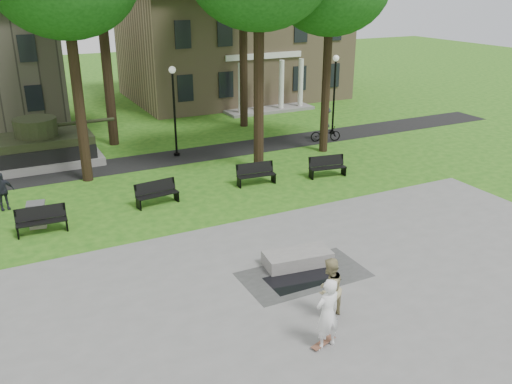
{
  "coord_description": "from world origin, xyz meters",
  "views": [
    {
      "loc": [
        -8.18,
        -14.47,
        8.71
      ],
      "look_at": [
        0.26,
        2.34,
        1.4
      ],
      "focal_mm": 38.0,
      "sensor_mm": 36.0,
      "label": 1
    }
  ],
  "objects_px": {
    "concrete_block": "(298,258)",
    "cyclist": "(326,128)",
    "skateboarder": "(327,314)",
    "park_bench_0": "(41,219)",
    "trash_bin": "(37,215)",
    "friend_watching": "(329,289)"
  },
  "relations": [
    {
      "from": "skateboarder",
      "to": "park_bench_0",
      "type": "xyz_separation_m",
      "value": [
        -5.65,
        10.42,
        -0.47
      ]
    },
    {
      "from": "skateboarder",
      "to": "cyclist",
      "type": "distance_m",
      "value": 19.29
    },
    {
      "from": "skateboarder",
      "to": "trash_bin",
      "type": "distance_m",
      "value": 12.48
    },
    {
      "from": "skateboarder",
      "to": "concrete_block",
      "type": "bearing_deg",
      "value": -116.5
    },
    {
      "from": "cyclist",
      "to": "trash_bin",
      "type": "bearing_deg",
      "value": 123.74
    },
    {
      "from": "concrete_block",
      "to": "trash_bin",
      "type": "bearing_deg",
      "value": 135.94
    },
    {
      "from": "skateboarder",
      "to": "park_bench_0",
      "type": "bearing_deg",
      "value": -66.92
    },
    {
      "from": "friend_watching",
      "to": "cyclist",
      "type": "xyz_separation_m",
      "value": [
        9.87,
        15.06,
        -0.1
      ]
    },
    {
      "from": "skateboarder",
      "to": "park_bench_0",
      "type": "relative_size",
      "value": 1.07
    },
    {
      "from": "cyclist",
      "to": "trash_bin",
      "type": "distance_m",
      "value": 17.11
    },
    {
      "from": "skateboarder",
      "to": "cyclist",
      "type": "bearing_deg",
      "value": -128.79
    },
    {
      "from": "concrete_block",
      "to": "cyclist",
      "type": "distance_m",
      "value": 15.12
    },
    {
      "from": "concrete_block",
      "to": "skateboarder",
      "type": "distance_m",
      "value": 4.38
    },
    {
      "from": "concrete_block",
      "to": "park_bench_0",
      "type": "xyz_separation_m",
      "value": [
        -7.2,
        6.4,
        0.28
      ]
    },
    {
      "from": "friend_watching",
      "to": "park_bench_0",
      "type": "bearing_deg",
      "value": -82.5
    },
    {
      "from": "cyclist",
      "to": "friend_watching",
      "type": "bearing_deg",
      "value": 163.4
    },
    {
      "from": "cyclist",
      "to": "park_bench_0",
      "type": "bearing_deg",
      "value": 125.88
    },
    {
      "from": "park_bench_0",
      "to": "trash_bin",
      "type": "bearing_deg",
      "value": 100.2
    },
    {
      "from": "concrete_block",
      "to": "cyclist",
      "type": "bearing_deg",
      "value": 53.09
    },
    {
      "from": "park_bench_0",
      "to": "trash_bin",
      "type": "relative_size",
      "value": 1.9
    },
    {
      "from": "skateboarder",
      "to": "friend_watching",
      "type": "distance_m",
      "value": 1.29
    },
    {
      "from": "concrete_block",
      "to": "park_bench_0",
      "type": "relative_size",
      "value": 1.21
    }
  ]
}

